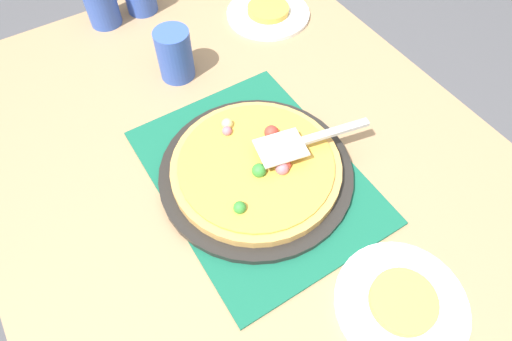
% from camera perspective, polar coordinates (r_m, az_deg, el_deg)
% --- Properties ---
extents(ground_plane, '(8.00, 8.00, 0.00)m').
position_cam_1_polar(ground_plane, '(1.55, -0.00, -16.56)').
color(ground_plane, '#4C4C51').
extents(dining_table, '(1.40, 1.00, 0.75)m').
position_cam_1_polar(dining_table, '(0.96, -0.00, -4.42)').
color(dining_table, '#9E7A56').
rests_on(dining_table, ground_plane).
extents(placemat, '(0.48, 0.36, 0.01)m').
position_cam_1_polar(placemat, '(0.87, -0.00, -0.64)').
color(placemat, '#145B42').
rests_on(placemat, dining_table).
extents(pizza_pan, '(0.38, 0.38, 0.01)m').
position_cam_1_polar(pizza_pan, '(0.86, -0.00, -0.27)').
color(pizza_pan, black).
rests_on(pizza_pan, placemat).
extents(pizza, '(0.33, 0.33, 0.05)m').
position_cam_1_polar(pizza, '(0.84, 0.03, 0.55)').
color(pizza, tan).
rests_on(pizza, pizza_pan).
extents(plate_near_left, '(0.22, 0.22, 0.01)m').
position_cam_1_polar(plate_near_left, '(1.24, 1.58, 19.73)').
color(plate_near_left, white).
rests_on(plate_near_left, dining_table).
extents(plate_far_right, '(0.22, 0.22, 0.01)m').
position_cam_1_polar(plate_far_right, '(0.79, 18.36, -16.17)').
color(plate_far_right, white).
rests_on(plate_far_right, dining_table).
extents(served_slice_left, '(0.11, 0.11, 0.02)m').
position_cam_1_polar(served_slice_left, '(1.23, 1.59, 20.23)').
color(served_slice_left, gold).
rests_on(served_slice_left, plate_near_left).
extents(served_slice_right, '(0.11, 0.11, 0.02)m').
position_cam_1_polar(served_slice_right, '(0.78, 18.62, -15.85)').
color(served_slice_right, '#EAB747').
rests_on(served_slice_right, plate_far_right).
extents(cup_near, '(0.08, 0.08, 0.12)m').
position_cam_1_polar(cup_near, '(1.04, -10.50, 14.65)').
color(cup_near, '#3351AD').
rests_on(cup_near, dining_table).
extents(cup_corner, '(0.08, 0.08, 0.12)m').
position_cam_1_polar(cup_corner, '(1.24, -19.57, 19.94)').
color(cup_corner, '#3351AD').
rests_on(cup_corner, dining_table).
extents(pizza_server, '(0.09, 0.23, 0.01)m').
position_cam_1_polar(pizza_server, '(0.84, 6.27, 3.87)').
color(pizza_server, silver).
rests_on(pizza_server, pizza).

